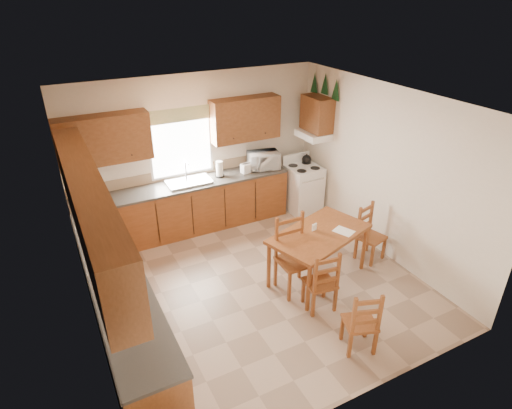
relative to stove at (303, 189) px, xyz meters
name	(u,v)px	position (x,y,z in m)	size (l,w,h in m)	color
floor	(256,283)	(-1.88, -1.67, -0.44)	(4.50, 4.50, 0.00)	tan
ceiling	(256,103)	(-1.88, -1.67, 2.26)	(4.50, 4.50, 0.00)	brown
wall_left	(80,244)	(-4.13, -1.67, 0.91)	(4.50, 4.50, 0.00)	silver
wall_right	(384,173)	(0.37, -1.67, 0.91)	(4.50, 4.50, 0.00)	silver
wall_back	(198,151)	(-1.88, 0.58, 0.91)	(4.50, 4.50, 0.00)	silver
wall_front	(368,301)	(-1.88, -3.92, 0.91)	(4.50, 4.50, 0.00)	silver
lower_cab_back	(187,208)	(-2.25, 0.28, 0.00)	(3.75, 0.60, 0.88)	brown
lower_cab_left	(121,307)	(-3.83, -1.82, 0.00)	(0.60, 3.60, 0.88)	brown
counter_back	(185,185)	(-2.25, 0.28, 0.46)	(3.75, 0.63, 0.04)	#413D39
counter_left	(116,276)	(-3.83, -1.82, 0.46)	(0.63, 3.60, 0.04)	#413D39
backsplash	(179,173)	(-2.25, 0.57, 0.57)	(3.75, 0.01, 0.18)	#967B5D
upper_cab_back_left	(104,139)	(-3.43, 0.42, 1.41)	(1.41, 0.33, 0.75)	brown
upper_cab_back_right	(245,119)	(-1.02, 0.42, 1.41)	(1.25, 0.33, 0.75)	brown
upper_cab_left	(89,207)	(-3.96, -1.82, 1.41)	(0.33, 3.60, 0.75)	brown
upper_cab_stove	(317,114)	(0.20, -0.02, 1.46)	(0.33, 0.62, 0.62)	brown
range_hood	(313,135)	(0.15, -0.02, 1.08)	(0.44, 0.62, 0.12)	white
window_frame	(181,143)	(-2.18, 0.55, 1.11)	(1.13, 0.02, 1.18)	white
window_pane	(181,143)	(-2.18, 0.55, 1.11)	(1.05, 0.01, 1.10)	white
window_valance	(179,115)	(-2.18, 0.52, 1.61)	(1.19, 0.01, 0.24)	#537233
sink_basin	(189,182)	(-2.18, 0.28, 0.50)	(0.75, 0.45, 0.04)	silver
pine_decal_a	(336,90)	(0.33, -0.34, 1.94)	(0.22, 0.22, 0.36)	#123B1A
pine_decal_b	(325,84)	(0.33, -0.02, 1.98)	(0.22, 0.22, 0.36)	#123B1A
pine_decal_c	(314,83)	(0.33, 0.30, 1.94)	(0.22, 0.22, 0.36)	#123B1A
stove	(303,189)	(0.00, 0.00, 0.00)	(0.60, 0.62, 0.89)	white
coffeemaker	(91,193)	(-3.77, 0.25, 0.65)	(0.20, 0.24, 0.34)	white
paper_towel	(219,169)	(-1.60, 0.29, 0.62)	(0.12, 0.12, 0.29)	white
toaster	(247,168)	(-1.09, 0.24, 0.56)	(0.20, 0.13, 0.17)	white
microwave	(263,160)	(-0.72, 0.27, 0.63)	(0.52, 0.38, 0.31)	white
dining_table	(318,255)	(-1.00, -1.95, -0.05)	(1.48, 0.84, 0.79)	brown
chair_near_left	(320,279)	(-1.35, -2.51, 0.02)	(0.39, 0.37, 0.93)	brown
chair_near_right	(361,319)	(-1.36, -3.34, 0.00)	(0.37, 0.35, 0.88)	brown
chair_far_left	(296,256)	(-1.45, -2.04, 0.12)	(0.47, 0.45, 1.13)	brown
chair_far_right	(372,234)	(0.05, -1.93, 0.02)	(0.39, 0.37, 0.92)	brown
table_paper	(344,231)	(-0.67, -2.09, 0.35)	(0.21, 0.28, 0.00)	white
table_card	(314,227)	(-1.04, -1.87, 0.40)	(0.08, 0.02, 0.11)	white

